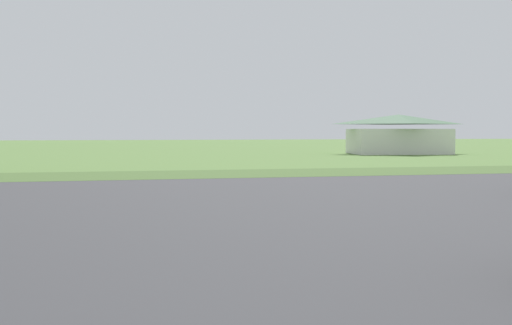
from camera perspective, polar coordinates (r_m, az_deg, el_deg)
The scene contains 3 objects.
asphalt_apron at distance 23.45m, azimuth 4.12°, elevation -7.66°, with size 101.67×63.77×0.05m, color #333335.
grass_verge_strip at distance 60.47m, azimuth -6.32°, elevation -1.13°, with size 161.67×12.00×0.06m, color #3D5728.
visitor_building at distance 119.16m, azimuth 13.33°, elevation 2.58°, with size 20.11×14.60×7.56m.
Camera 1 is at (-6.68, -2.93, 4.36)m, focal length 42.21 mm.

